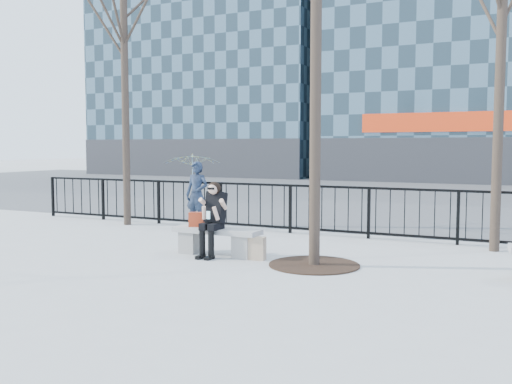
% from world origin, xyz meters
% --- Properties ---
extents(ground, '(120.00, 120.00, 0.00)m').
position_xyz_m(ground, '(0.00, 0.00, 0.00)').
color(ground, '#A7A6A1').
rests_on(ground, ground).
extents(street_surface, '(60.00, 23.00, 0.01)m').
position_xyz_m(street_surface, '(0.00, 15.00, 0.00)').
color(street_surface, '#474747').
rests_on(street_surface, ground).
extents(railing, '(14.00, 0.06, 1.10)m').
position_xyz_m(railing, '(0.00, 3.00, 0.55)').
color(railing, black).
rests_on(railing, ground).
extents(building_left, '(16.20, 10.20, 22.60)m').
position_xyz_m(building_left, '(-15.00, 27.00, 11.30)').
color(building_left, slate).
rests_on(building_left, ground).
extents(tree_left, '(2.80, 2.80, 6.50)m').
position_xyz_m(tree_left, '(-4.00, 2.50, 4.86)').
color(tree_left, black).
rests_on(tree_left, ground).
extents(tree_grate, '(1.50, 1.50, 0.02)m').
position_xyz_m(tree_grate, '(1.90, -0.10, 0.01)').
color(tree_grate, black).
rests_on(tree_grate, ground).
extents(bench_main, '(1.65, 0.46, 0.49)m').
position_xyz_m(bench_main, '(0.00, 0.00, 0.30)').
color(bench_main, slate).
rests_on(bench_main, ground).
extents(seated_woman, '(0.50, 0.64, 1.34)m').
position_xyz_m(seated_woman, '(0.00, -0.16, 0.67)').
color(seated_woman, black).
rests_on(seated_woman, ground).
extents(handbag, '(0.35, 0.26, 0.26)m').
position_xyz_m(handbag, '(-0.41, 0.02, 0.62)').
color(handbag, '#B53416').
rests_on(handbag, bench_main).
extents(shopping_bag, '(0.43, 0.19, 0.40)m').
position_xyz_m(shopping_bag, '(0.78, -0.09, 0.20)').
color(shopping_bag, tan).
rests_on(shopping_bag, ground).
extents(standing_man, '(0.59, 0.39, 1.60)m').
position_xyz_m(standing_man, '(-2.14, 2.80, 0.80)').
color(standing_man, black).
rests_on(standing_man, ground).
extents(vendor_umbrella, '(2.44, 2.46, 1.73)m').
position_xyz_m(vendor_umbrella, '(-5.12, 7.29, 0.86)').
color(vendor_umbrella, yellow).
rests_on(vendor_umbrella, ground).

